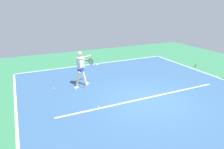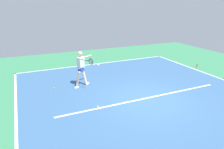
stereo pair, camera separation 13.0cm
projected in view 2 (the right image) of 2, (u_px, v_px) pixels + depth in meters
The scene contains 10 objects.
ground_plane at pixel (147, 100), 9.02m from camera, with size 21.66×21.66×0.00m, color #388456.
court_surface at pixel (147, 100), 9.02m from camera, with size 10.63×12.64×0.00m, color #38608E.
court_line_baseline_near at pixel (97, 64), 14.43m from camera, with size 10.63×0.10×0.01m, color white.
court_line_sideline_right at pixel (16, 128), 6.98m from camera, with size 0.10×12.64×0.01m, color white.
court_line_service at pixel (145, 98), 9.16m from camera, with size 7.98×0.10×0.01m, color white.
court_line_centre_mark at pixel (98, 64), 14.25m from camera, with size 0.10×0.30×0.01m, color white.
tennis_player at pixel (81, 66), 10.19m from camera, with size 1.13×1.39×1.83m.
tennis_ball_by_sideline at pixel (54, 88), 10.21m from camera, with size 0.07×0.07×0.07m, color yellow.
tennis_ball_by_baseline at pixel (98, 107), 8.37m from camera, with size 0.07×0.07×0.07m, color #CCE033.
water_bottle at pixel (197, 66), 13.63m from camera, with size 0.07×0.07×0.22m, color #D84C1E.
Camera 2 is at (4.77, 6.81, 4.00)m, focal length 33.03 mm.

